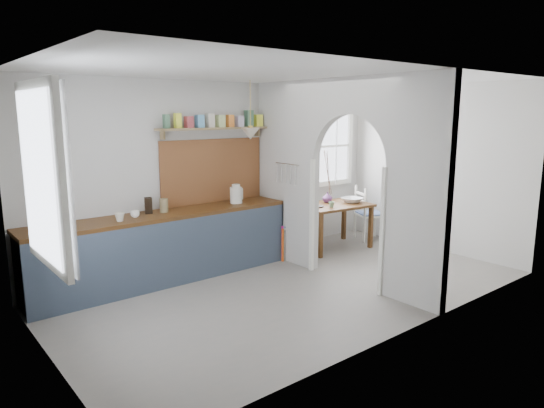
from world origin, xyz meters
TOP-DOWN VIEW (x-y plane):
  - floor at (0.00, 0.00)m, footprint 5.80×3.20m
  - ceiling at (0.00, 0.00)m, footprint 5.80×3.20m
  - walls at (0.00, 0.00)m, footprint 5.81×3.21m
  - partition at (0.70, 0.06)m, footprint 0.12×3.20m
  - kitchen_window at (-2.87, 0.00)m, footprint 0.10×1.16m
  - nook_window at (1.80, 1.56)m, footprint 1.76×0.10m
  - counter at (-1.13, 1.33)m, footprint 3.50×0.60m
  - sink at (-2.43, 1.30)m, footprint 0.40×0.40m
  - backsplash at (-0.20, 1.58)m, footprint 1.65×0.03m
  - shelf at (-0.21, 1.49)m, footprint 1.75×0.20m
  - pendant_lamp at (0.15, 1.15)m, footprint 0.26×0.26m
  - utensil_rail at (0.61, 0.90)m, footprint 0.02×0.50m
  - dining_table at (1.69, 1.01)m, footprint 1.23×0.89m
  - chair_left at (0.89, 1.09)m, footprint 0.61×0.61m
  - chair_right at (2.57, 0.97)m, footprint 0.57×0.57m
  - kettle at (-0.01, 1.29)m, footprint 0.28×0.26m
  - mug_a at (-1.75, 1.19)m, footprint 0.15×0.15m
  - mug_b at (-1.52, 1.29)m, footprint 0.11×0.11m
  - knife_block at (-1.28, 1.42)m, footprint 0.13×0.15m
  - jar at (-1.10, 1.35)m, footprint 0.13×0.13m
  - towel_magenta at (0.58, 0.96)m, footprint 0.02×0.03m
  - towel_orange at (0.58, 0.96)m, footprint 0.02×0.03m
  - bowl at (2.04, 0.92)m, footprint 0.35×0.35m
  - table_cup at (1.48, 0.86)m, footprint 0.10×0.10m
  - plate at (1.33, 1.01)m, footprint 0.23×0.23m
  - vase at (1.72, 1.18)m, footprint 0.18×0.18m

SIDE VIEW (x-z plane):
  - floor at x=0.00m, z-range -0.01..0.01m
  - towel_orange at x=0.58m, z-range 0.00..0.50m
  - towel_magenta at x=0.58m, z-range 0.02..0.53m
  - dining_table at x=1.69m, z-range 0.00..0.72m
  - counter at x=-1.13m, z-range 0.01..0.91m
  - chair_right at x=2.57m, z-range 0.00..0.93m
  - chair_left at x=0.89m, z-range 0.00..1.01m
  - plate at x=1.33m, z-range 0.72..0.74m
  - bowl at x=2.04m, z-range 0.72..0.80m
  - table_cup at x=1.48m, z-range 0.72..0.81m
  - vase at x=1.72m, z-range 0.72..0.89m
  - sink at x=-2.43m, z-range 0.88..0.90m
  - mug_b at x=-1.52m, z-range 0.90..0.98m
  - mug_a at x=-1.75m, z-range 0.90..1.01m
  - jar at x=-1.10m, z-range 0.90..1.08m
  - knife_block at x=-1.28m, z-range 0.90..1.10m
  - kettle at x=-0.01m, z-range 0.90..1.17m
  - walls at x=0.00m, z-range 0.00..2.60m
  - backsplash at x=-0.20m, z-range 0.90..1.80m
  - utensil_rail at x=0.61m, z-range 1.44..1.46m
  - partition at x=0.70m, z-range 0.15..2.75m
  - nook_window at x=1.80m, z-range 0.95..2.25m
  - kitchen_window at x=-2.87m, z-range 0.90..2.40m
  - pendant_lamp at x=0.15m, z-range 1.80..1.96m
  - shelf at x=-0.21m, z-range 1.91..2.12m
  - ceiling at x=0.00m, z-range 2.60..2.60m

